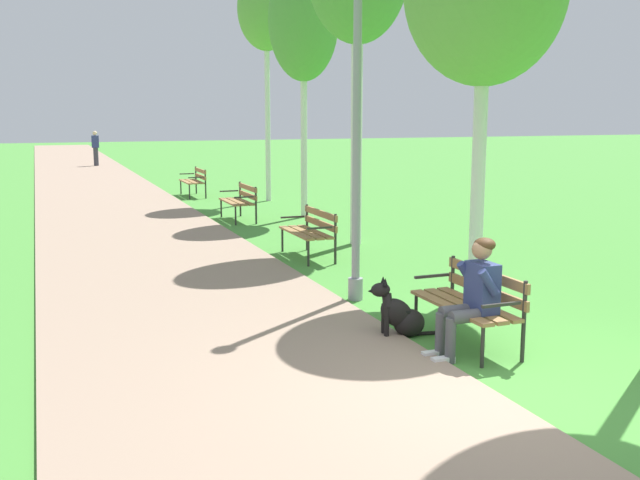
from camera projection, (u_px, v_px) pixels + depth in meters
The scene contains 12 objects.
ground_plane at pixel (507, 393), 6.65m from camera, with size 120.00×120.00×0.00m, color #478E38.
paved_path at pixel (89, 178), 27.98m from camera, with size 3.87×60.00×0.04m, color gray.
park_bench_near at pixel (471, 299), 7.96m from camera, with size 0.55×1.50×0.85m.
park_bench_mid at pixel (311, 229), 12.78m from camera, with size 0.55×1.50×0.85m.
park_bench_far at pixel (240, 199), 17.16m from camera, with size 0.55×1.50×0.85m.
park_bench_furthest at pixel (195, 179), 22.11m from camera, with size 0.55×1.50×0.85m.
person_seated_on_near_bench at pixel (473, 293), 7.55m from camera, with size 0.74×0.49×1.25m.
dog_black at pixel (400, 315), 8.27m from camera, with size 0.83×0.35×0.71m.
lamp_post_near at pixel (357, 132), 9.58m from camera, with size 0.24×0.24×4.36m.
birch_tree_fourth at pixel (304, 21), 17.05m from camera, with size 1.64×1.71×6.06m.
birch_tree_fifth at pixel (266, 10), 20.18m from camera, with size 1.60×1.65×6.46m.
pedestrian_distant at pixel (96, 148), 34.14m from camera, with size 0.32×0.22×1.65m.
Camera 1 is at (-3.85, -5.28, 2.52)m, focal length 41.17 mm.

